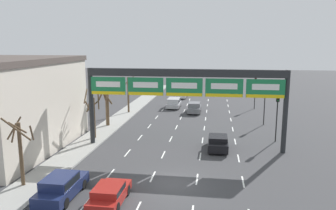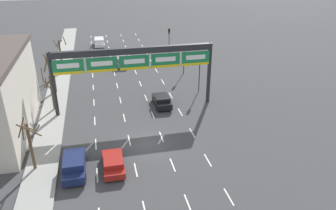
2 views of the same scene
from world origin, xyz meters
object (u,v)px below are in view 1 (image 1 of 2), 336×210
at_px(suv_white, 182,93).
at_px(tree_bare_second, 93,114).
at_px(suv_silver, 174,102).
at_px(traffic_light_mid_block, 255,87).
at_px(car_grey, 194,107).
at_px(tree_bare_third, 129,92).
at_px(tree_bare_furthest, 106,103).
at_px(car_black, 218,142).
at_px(sign_gantry, 184,84).
at_px(traffic_light_far_end, 265,98).
at_px(traffic_light_near_gantry, 277,107).
at_px(tree_bare_closest, 20,148).
at_px(car_red, 109,193).
at_px(car_navy, 61,186).

xyz_separation_m(suv_white, tree_bare_second, (-6.26, -28.08, 1.85)).
xyz_separation_m(suv_white, suv_silver, (-0.19, -9.93, -0.01)).
relative_size(traffic_light_mid_block, tree_bare_second, 0.95).
xyz_separation_m(car_grey, tree_bare_second, (-9.49, -14.83, 1.90)).
relative_size(traffic_light_mid_block, tree_bare_third, 0.84).
bearing_deg(tree_bare_third, suv_silver, 40.54).
height_order(tree_bare_second, tree_bare_furthest, tree_bare_furthest).
height_order(car_black, suv_silver, suv_silver).
xyz_separation_m(tree_bare_third, tree_bare_furthest, (-0.59, -7.89, -0.13)).
xyz_separation_m(sign_gantry, traffic_light_far_end, (8.79, 10.64, -2.77)).
distance_m(traffic_light_near_gantry, tree_bare_closest, 23.52).
distance_m(suv_white, tree_bare_closest, 40.65).
distance_m(tree_bare_closest, tree_bare_furthest, 17.22).
bearing_deg(car_grey, sign_gantry, -89.67).
xyz_separation_m(sign_gantry, car_red, (-3.51, -11.56, -5.47)).
distance_m(suv_silver, tree_bare_second, 19.23).
relative_size(car_grey, car_red, 1.04).
bearing_deg(sign_gantry, car_black, 1.50).
bearing_deg(car_navy, tree_bare_furthest, 99.77).
bearing_deg(car_grey, tree_bare_closest, -110.56).
bearing_deg(sign_gantry, traffic_light_far_end, 50.43).
bearing_deg(car_navy, suv_white, 85.19).
xyz_separation_m(car_black, tree_bare_third, (-12.54, 14.88, 2.31)).
distance_m(car_black, traffic_light_mid_block, 21.74).
bearing_deg(car_grey, traffic_light_far_end, -34.00).
distance_m(sign_gantry, tree_bare_furthest, 12.62).
relative_size(car_black, traffic_light_mid_block, 0.83).
bearing_deg(tree_bare_furthest, tree_bare_closest, -90.65).
distance_m(suv_silver, traffic_light_near_gantry, 20.82).
relative_size(car_red, traffic_light_mid_block, 0.83).
bearing_deg(car_black, traffic_light_far_end, 62.05).
relative_size(tree_bare_closest, tree_bare_third, 0.87).
distance_m(suv_white, car_grey, 13.64).
height_order(suv_silver, traffic_light_near_gantry, traffic_light_near_gantry).
bearing_deg(sign_gantry, car_navy, -121.06).
bearing_deg(tree_bare_furthest, car_navy, -80.23).
distance_m(suv_silver, tree_bare_furthest, 14.54).
bearing_deg(car_grey, traffic_light_near_gantry, -55.25).
xyz_separation_m(car_navy, suv_silver, (3.27, 31.23, 0.04)).
bearing_deg(tree_bare_second, traffic_light_mid_block, 46.07).
bearing_deg(car_black, tree_bare_closest, -142.51).
height_order(car_black, tree_bare_third, tree_bare_third).
bearing_deg(car_red, tree_bare_closest, 167.89).
xyz_separation_m(traffic_light_near_gantry, traffic_light_mid_block, (-0.17, 17.38, -0.14)).
bearing_deg(suv_white, car_red, -90.25).
bearing_deg(traffic_light_mid_block, suv_silver, -175.56).
distance_m(suv_white, car_navy, 41.30).
distance_m(car_black, tree_bare_third, 19.60).
relative_size(suv_silver, traffic_light_near_gantry, 0.85).
height_order(car_grey, car_black, car_grey).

